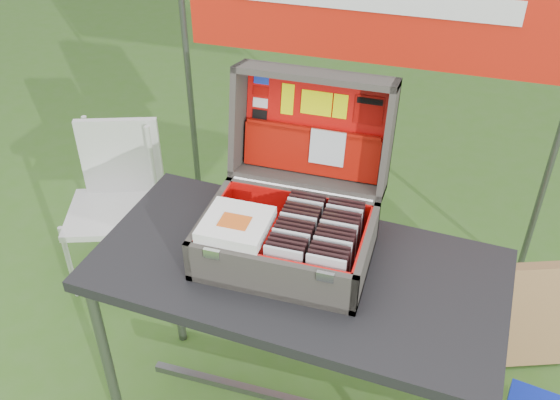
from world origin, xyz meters
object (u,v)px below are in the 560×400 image
(chair, at_px, (109,215))
(cardboard_box, at_px, (516,316))
(table, at_px, (295,351))
(suitcase, at_px, (292,184))

(chair, height_order, cardboard_box, chair)
(table, xyz_separation_m, suitcase, (-0.04, 0.08, 0.65))
(suitcase, bearing_deg, cardboard_box, 31.42)
(table, xyz_separation_m, chair, (-1.03, 0.52, -0.00))
(table, relative_size, chair, 1.61)
(table, xyz_separation_m, cardboard_box, (0.78, 0.59, -0.18))
(chair, bearing_deg, table, -46.62)
(suitcase, height_order, chair, suitcase)
(suitcase, xyz_separation_m, chair, (-0.98, 0.44, -0.65))
(table, height_order, chair, table)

